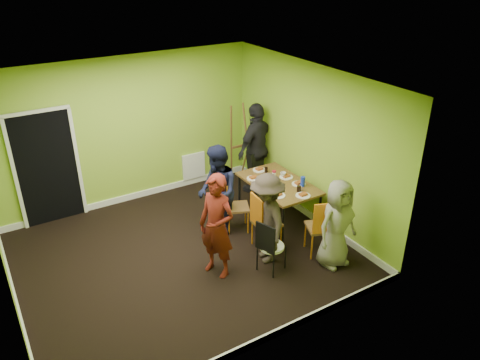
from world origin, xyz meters
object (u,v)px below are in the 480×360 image
object	(u,v)px
person_standing	(217,226)
person_front_end	(337,224)
easel	(243,144)
chair_front_end	(322,225)
person_left_far	(218,192)
chair_left_near	(262,219)
person_left_near	(267,219)
blue_bottle	(303,182)
orange_bottle	(269,179)
thermos	(274,178)
chair_left_far	(233,203)
chair_bentwood	(269,244)
chair_back_end	(257,165)
person_back_end	(257,148)
dining_table	(279,185)

from	to	relation	value
person_standing	person_front_end	distance (m)	1.82
easel	chair_front_end	bearing A→B (deg)	-96.19
person_left_far	person_standing	bearing A→B (deg)	-15.67
chair_left_near	person_left_near	world-z (taller)	person_left_near
chair_left_near	chair_front_end	size ratio (longest dim) A/B	0.98
blue_bottle	orange_bottle	world-z (taller)	blue_bottle
chair_front_end	thermos	distance (m)	1.31
blue_bottle	person_front_end	distance (m)	1.25
chair_left_far	orange_bottle	size ratio (longest dim) A/B	11.50
easel	thermos	world-z (taller)	easel
chair_bentwood	thermos	size ratio (longest dim) A/B	3.99
easel	orange_bottle	size ratio (longest dim) A/B	21.50
chair_back_end	chair_bentwood	world-z (taller)	chair_back_end
person_left_near	chair_back_end	bearing A→B (deg)	165.25
blue_bottle	person_back_end	world-z (taller)	person_back_end
chair_back_end	chair_front_end	world-z (taller)	chair_front_end
dining_table	person_front_end	bearing A→B (deg)	-91.01
person_left_far	person_left_near	xyz separation A→B (m)	(0.28, -1.05, -0.07)
thermos	orange_bottle	xyz separation A→B (m)	(-0.02, 0.11, -0.07)
chair_bentwood	dining_table	bearing A→B (deg)	120.93
chair_back_end	person_back_end	distance (m)	0.34
person_front_end	easel	bearing A→B (deg)	81.29
chair_left_near	person_left_far	bearing A→B (deg)	-148.55
person_left_near	thermos	bearing A→B (deg)	154.50
chair_left_near	orange_bottle	world-z (taller)	chair_left_near
blue_bottle	person_left_near	size ratio (longest dim) A/B	0.12
thermos	person_front_end	distance (m)	1.56
chair_bentwood	chair_left_near	bearing A→B (deg)	136.99
chair_front_end	person_standing	world-z (taller)	person_standing
orange_bottle	person_left_far	size ratio (longest dim) A/B	0.05
thermos	person_left_far	world-z (taller)	person_left_far
thermos	person_back_end	distance (m)	1.23
person_left_far	person_front_end	bearing A→B (deg)	47.30
dining_table	person_left_near	distance (m)	1.25
chair_left_near	chair_bentwood	bearing A→B (deg)	-20.17
dining_table	chair_left_near	distance (m)	0.98
blue_bottle	person_back_end	xyz separation A→B (m)	(0.04, 1.50, 0.08)
easel	person_left_near	distance (m)	2.75
easel	person_left_far	bearing A→B (deg)	-133.77
chair_bentwood	blue_bottle	world-z (taller)	blue_bottle
person_left_far	person_front_end	distance (m)	2.03
chair_front_end	chair_bentwood	size ratio (longest dim) A/B	1.14
chair_back_end	person_front_end	bearing A→B (deg)	67.52
chair_bentwood	person_left_near	world-z (taller)	person_left_near
chair_bentwood	person_left_far	xyz separation A→B (m)	(-0.14, 1.34, 0.32)
dining_table	person_front_end	size ratio (longest dim) A/B	1.04
chair_bentwood	person_front_end	world-z (taller)	person_front_end
easel	person_back_end	distance (m)	0.45
chair_left_far	person_front_end	xyz separation A→B (m)	(0.84, -1.67, 0.19)
chair_left_far	person_left_near	bearing A→B (deg)	24.39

